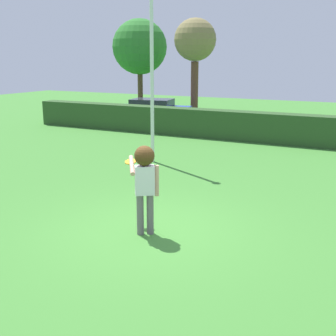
% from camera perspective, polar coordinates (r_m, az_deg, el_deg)
% --- Properties ---
extents(ground_plane, '(60.00, 60.00, 0.00)m').
position_cam_1_polar(ground_plane, '(9.07, -2.34, -8.13)').
color(ground_plane, '#3E7D30').
extents(person, '(0.80, 0.57, 1.82)m').
position_cam_1_polar(person, '(8.49, -3.09, -1.06)').
color(person, slate).
rests_on(person, ground).
extents(frisbee, '(0.24, 0.24, 0.08)m').
position_cam_1_polar(frisbee, '(9.21, -4.95, 0.85)').
color(frisbee, orange).
extents(lamppost, '(0.24, 0.24, 6.49)m').
position_cam_1_polar(lamppost, '(14.51, -2.15, 14.69)').
color(lamppost, silver).
rests_on(lamppost, ground).
extents(hedge_row, '(24.77, 0.90, 1.24)m').
position_cam_1_polar(hedge_row, '(18.68, 14.07, 5.10)').
color(hedge_row, '#2B4B23').
rests_on(hedge_row, ground).
extents(parked_car_blue, '(4.43, 2.39, 1.25)m').
position_cam_1_polar(parked_car_blue, '(24.51, -2.11, 7.75)').
color(parked_car_blue, '#263FA5').
rests_on(parked_car_blue, ground).
extents(bare_elm_tree, '(2.37, 2.37, 5.65)m').
position_cam_1_polar(bare_elm_tree, '(25.35, 3.59, 16.23)').
color(bare_elm_tree, brown).
rests_on(bare_elm_tree, ground).
extents(birch_tree, '(3.48, 3.48, 5.91)m').
position_cam_1_polar(birch_tree, '(28.75, -3.75, 15.59)').
color(birch_tree, brown).
rests_on(birch_tree, ground).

